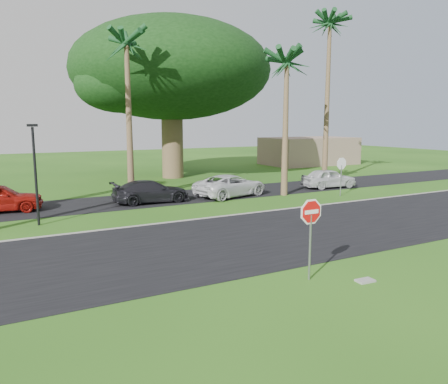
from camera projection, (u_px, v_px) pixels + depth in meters
ground at (244, 255)px, 15.62m from camera, size 120.00×120.00×0.00m
road at (218, 242)px, 17.36m from camera, size 120.00×8.00×0.02m
parking_strip at (139, 200)px, 26.49m from camera, size 120.00×5.00×0.02m
curb at (179, 221)px, 20.88m from camera, size 120.00×0.12×0.06m
stop_sign_near at (311, 222)px, 12.96m from camera, size 1.05×0.07×2.62m
stop_sign_far at (341, 169)px, 27.90m from camera, size 1.05×0.07×2.62m
palm_center at (127, 48)px, 26.34m from camera, size 5.00×5.00×10.50m
palm_right_near at (287, 66)px, 27.22m from camera, size 5.00×5.00×9.50m
palm_right_far at (330, 28)px, 32.09m from camera, size 5.00×5.00×13.00m
canopy_tree at (171, 70)px, 36.14m from camera, size 16.50×16.50×13.12m
streetlight_right at (35, 168)px, 19.79m from camera, size 0.45×0.25×4.64m
building_far at (309, 151)px, 49.20m from camera, size 10.00×6.00×3.00m
car_dark at (151, 192)px, 25.72m from camera, size 4.60×1.99×1.32m
car_minivan at (231, 186)px, 27.89m from camera, size 5.42×3.48×1.39m
car_pickup at (329, 178)px, 31.51m from camera, size 4.18×2.01×1.38m
utility_slab at (365, 281)px, 13.06m from camera, size 0.57×0.38×0.06m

